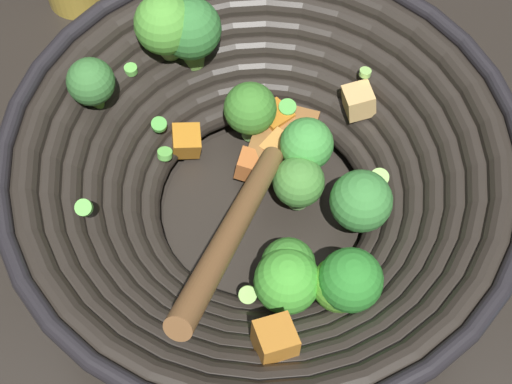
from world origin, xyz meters
name	(u,v)px	position (x,y,z in m)	size (l,w,h in m)	color
ground_plane	(262,215)	(0.00, 0.00, 0.00)	(4.00, 4.00, 0.00)	#28231E
wok	(263,174)	(0.00, 0.00, 0.07)	(0.43, 0.41, 0.18)	black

